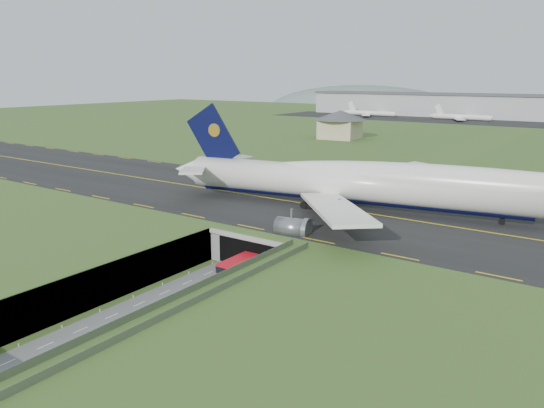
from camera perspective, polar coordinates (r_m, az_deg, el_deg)
The scene contains 10 objects.
ground at distance 87.04m, azimuth -6.02°, elevation -8.40°, with size 900.00×900.00×0.00m, color #375923.
airfield_deck at distance 85.96m, azimuth -6.07°, elevation -6.55°, with size 800.00×800.00×6.00m, color gray.
trench_road at distance 81.94m, azimuth -9.50°, elevation -9.89°, with size 12.00×75.00×0.20m, color slate.
taxiway at distance 110.95m, azimuth 5.08°, elevation -0.23°, with size 800.00×44.00×0.18m, color black.
tunnel_portal at distance 98.37m, azimuth 0.30°, elevation -3.65°, with size 17.00×22.30×6.00m.
guideway at distance 65.21m, azimuth -9.84°, elevation -11.24°, with size 3.00×53.00×7.05m.
jumbo_jet at distance 106.28m, azimuth 12.30°, elevation 2.02°, with size 101.65×63.41×21.31m.
shuttle_tram at distance 87.98m, azimuth -3.65°, elevation -6.87°, with size 3.17×7.99×3.23m.
service_building at distance 232.95m, azimuth 7.35°, elevation 8.75°, with size 24.71×24.71×12.27m.
cargo_terminal at distance 364.51m, azimuth 26.75°, elevation 9.25°, with size 320.00×67.00×15.60m.
Camera 1 is at (53.28, -60.67, 32.48)m, focal length 35.00 mm.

